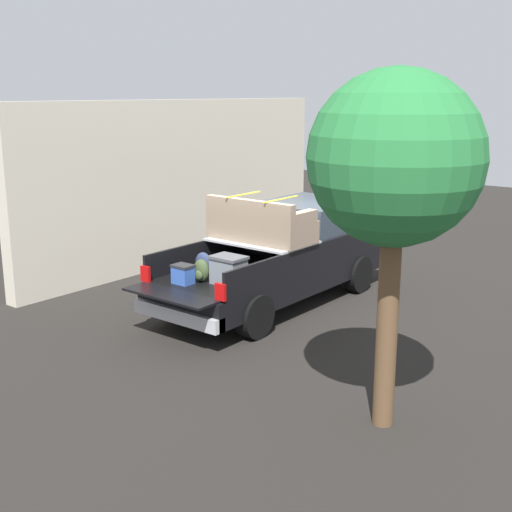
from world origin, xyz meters
TOP-DOWN VIEW (x-y plane):
  - ground_plane at (0.00, 0.00)m, footprint 40.00×40.00m
  - pickup_truck at (0.37, -0.00)m, footprint 6.05×2.06m
  - building_facade at (1.55, 3.99)m, footprint 9.92×0.36m
  - tree_background at (-3.13, -4.09)m, footprint 2.10×2.10m

SIDE VIEW (x-z plane):
  - ground_plane at x=0.00m, z-range 0.00..0.00m
  - pickup_truck at x=0.37m, z-range -0.14..2.09m
  - building_facade at x=1.55m, z-range 0.00..3.97m
  - tree_background at x=-3.13m, z-range 1.13..5.57m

